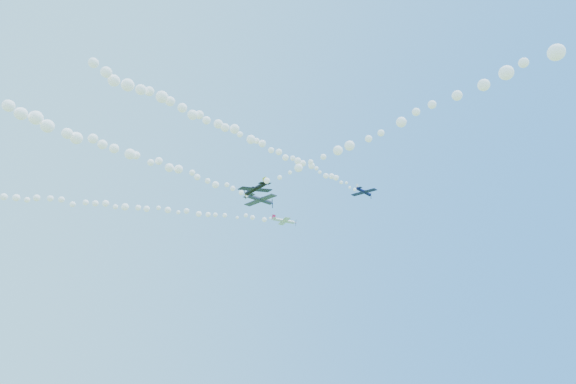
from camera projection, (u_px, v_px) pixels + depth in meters
plane_white at (284, 221)px, 125.12m from camera, size 6.75×7.16×2.63m
smoke_trail_white at (100, 205)px, 112.86m from camera, size 81.99×28.54×2.89m
plane_navy at (364, 192)px, 114.62m from camera, size 6.40×6.79×2.16m
smoke_trail_navy at (257, 142)px, 90.43m from camera, size 65.32×16.01×2.56m
plane_grey at (260, 200)px, 103.16m from camera, size 8.03×8.50×2.20m
smoke_trail_grey at (92, 139)px, 76.60m from camera, size 69.49×18.60×3.50m
plane_black at (255, 189)px, 81.33m from camera, size 6.53×6.27×2.29m
smoke_trail_black at (492, 81)px, 51.72m from camera, size 10.28×79.76×2.62m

